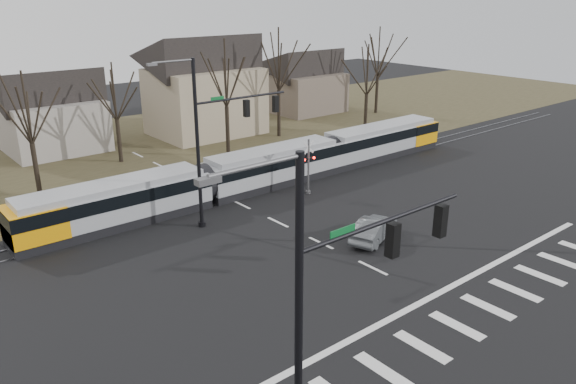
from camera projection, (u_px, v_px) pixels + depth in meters
ground at (403, 282)px, 27.97m from camera, size 140.00×140.00×0.00m
grass_verge at (128, 150)px, 51.21m from camera, size 140.00×28.00×0.01m
crosswalk at (473, 316)px, 25.07m from camera, size 27.00×2.60×0.01m
stop_line at (432, 296)px, 26.67m from camera, size 28.00×0.35×0.01m
lane_dashes at (225, 197)px, 39.59m from camera, size 0.18×30.00×0.01m
rail_pair at (227, 197)px, 39.44m from camera, size 90.00×1.52×0.06m
tram at (272, 165)px, 41.59m from camera, size 36.77×2.73×2.79m
sedan at (374, 229)px, 32.57m from camera, size 4.23×5.14×1.37m
signal_pole_near_left at (343, 299)px, 15.46m from camera, size 9.28×0.44×10.20m
signal_pole_far at (220, 132)px, 33.69m from camera, size 9.28×0.44×10.20m
rail_crossing_signal at (308, 168)px, 39.62m from camera, size 1.08×0.36×4.00m
tree_row at (176, 103)px, 46.37m from camera, size 59.20×7.20×10.00m
house_b at (51, 107)px, 49.79m from camera, size 8.64×7.56×7.65m
house_c at (204, 82)px, 55.56m from camera, size 10.80×8.64×10.10m
house_d at (305, 78)px, 66.42m from camera, size 8.64×7.56×7.65m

